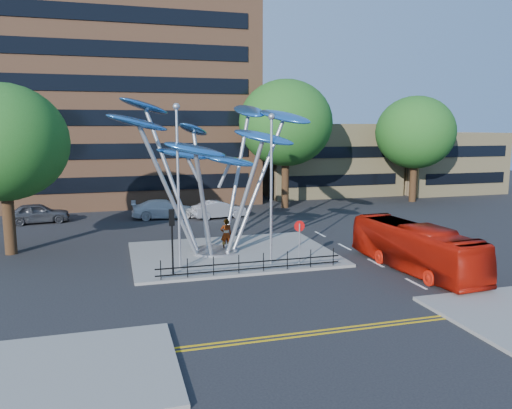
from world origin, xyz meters
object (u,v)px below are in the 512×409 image
object	(u,v)px
traffic_light_island	(172,228)
street_lamp_left	(178,172)
tree_far	(415,133)
pedestrian	(226,234)
leaf_sculpture	(211,141)
no_entry_sign_island	(299,235)
parked_car_left	(38,213)
street_lamp_right	(271,176)
tree_right	(286,123)
red_bus	(415,248)
parked_car_right	(164,209)
tree_left	(3,143)
parked_car_mid	(219,209)

from	to	relation	value
traffic_light_island	street_lamp_left	bearing A→B (deg)	63.43
tree_far	pedestrian	world-z (taller)	tree_far
leaf_sculpture	traffic_light_island	bearing A→B (deg)	-125.04
no_entry_sign_island	street_lamp_left	bearing A→B (deg)	171.39
no_entry_sign_island	parked_car_left	distance (m)	23.71
tree_far	street_lamp_right	world-z (taller)	tree_far
tree_right	tree_far	size ratio (longest dim) A/B	1.12
red_bus	parked_car_right	xyz separation A→B (m)	(-11.43, 19.53, -0.50)
pedestrian	tree_far	bearing A→B (deg)	-146.49
street_lamp_left	parked_car_left	distance (m)	19.62
leaf_sculpture	traffic_light_island	xyz separation A→B (m)	(-2.93, -4.18, -4.26)
tree_left	red_bus	world-z (taller)	tree_left
tree_left	leaf_sculpture	world-z (taller)	tree_left
parked_car_left	pedestrian	bearing A→B (deg)	-143.65
tree_left	no_entry_sign_island	xyz separation A→B (m)	(16.00, -7.48, -4.98)
tree_far	leaf_sculpture	bearing A→B (deg)	-147.52
tree_right	parked_car_right	distance (m)	14.00
tree_right	tree_far	world-z (taller)	tree_right
street_lamp_left	traffic_light_island	bearing A→B (deg)	-116.57
street_lamp_right	pedestrian	bearing A→B (deg)	113.76
traffic_light_island	pedestrian	world-z (taller)	traffic_light_island
tree_far	street_lamp_left	distance (m)	32.37
pedestrian	parked_car_mid	world-z (taller)	pedestrian
red_bus	parked_car_right	bearing A→B (deg)	116.28
street_lamp_left	street_lamp_right	bearing A→B (deg)	-5.71
parked_car_right	parked_car_mid	bearing A→B (deg)	-102.70
red_bus	pedestrian	xyz separation A→B (m)	(-8.90, 6.81, -0.16)
tree_left	tree_far	distance (m)	37.95
street_lamp_left	red_bus	world-z (taller)	street_lamp_left
tree_far	red_bus	size ratio (longest dim) A/B	1.17
leaf_sculpture	red_bus	distance (m)	13.07
no_entry_sign_island	parked_car_right	xyz separation A→B (m)	(-5.73, 17.05, -1.03)
tree_far	red_bus	world-z (taller)	tree_far
parked_car_left	parked_car_mid	xyz separation A→B (m)	(14.55, -1.86, -0.07)
traffic_light_island	parked_car_right	xyz separation A→B (m)	(1.27, 17.07, -1.83)
tree_right	red_bus	size ratio (longest dim) A/B	1.31
parked_car_left	parked_car_right	bearing A→B (deg)	-100.49
tree_left	red_bus	size ratio (longest dim) A/B	1.11
tree_right	tree_far	bearing A→B (deg)	0.00
tree_left	leaf_sculpture	distance (m)	12.38
street_lamp_left	street_lamp_right	world-z (taller)	street_lamp_left
parked_car_left	leaf_sculpture	bearing A→B (deg)	-146.06
tree_far	leaf_sculpture	distance (m)	28.53
tree_left	leaf_sculpture	xyz separation A→B (m)	(11.93, -3.32, 0.08)
leaf_sculpture	street_lamp_left	bearing A→B (deg)	-127.40
parked_car_left	tree_far	bearing A→B (deg)	-94.09
tree_left	parked_car_left	size ratio (longest dim) A/B	2.15
tree_left	red_bus	bearing A→B (deg)	-24.66
parked_car_left	parked_car_mid	distance (m)	14.67
street_lamp_right	traffic_light_island	distance (m)	6.05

